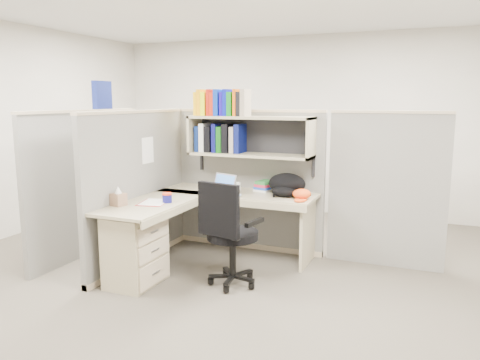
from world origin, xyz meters
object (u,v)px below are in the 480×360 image
at_px(backpack, 285,185).
at_px(snack_canister, 167,198).
at_px(desk, 165,234).
at_px(task_chair, 230,250).
at_px(laptop, 217,184).

bearing_deg(backpack, snack_canister, -144.98).
height_order(desk, snack_canister, snack_canister).
relative_size(desk, task_chair, 1.72).
bearing_deg(laptop, desk, -91.23).
distance_m(desk, task_chair, 0.70).
height_order(snack_canister, task_chair, task_chair).
relative_size(laptop, backpack, 0.78).
xyz_separation_m(laptop, backpack, (0.69, 0.23, 0.01)).
distance_m(laptop, task_chair, 0.90).
bearing_deg(snack_canister, task_chair, -6.82).
distance_m(desk, laptop, 0.81).
distance_m(snack_canister, task_chair, 0.84).
bearing_deg(desk, snack_canister, 103.76).
relative_size(desk, snack_canister, 17.69).
height_order(laptop, task_chair, task_chair).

